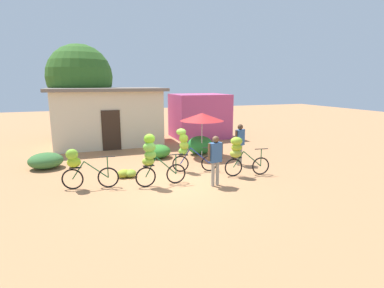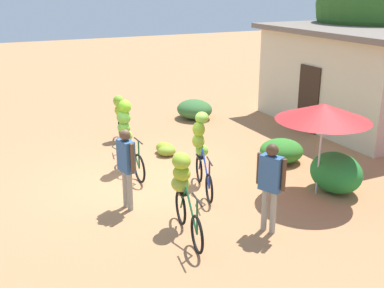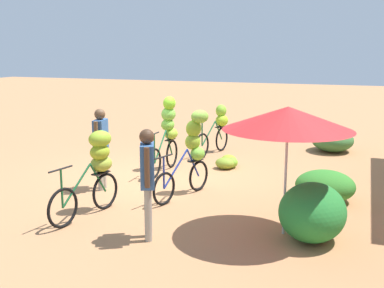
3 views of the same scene
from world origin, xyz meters
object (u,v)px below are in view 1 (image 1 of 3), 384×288
Objects in this scene: shop_pink at (199,116)px; bicycle_by_shop at (240,153)px; tree_behind_building at (80,77)px; bicycle_near_pile at (152,157)px; market_umbrella at (202,117)px; bicycle_center_loaded at (186,147)px; person_bystander at (215,156)px; building_low at (108,116)px; bicycle_leftmost at (80,166)px; person_vendor at (240,140)px; banana_pile_on_ground at (127,173)px.

bicycle_by_shop is at bearing -101.22° from shop_pink.
tree_behind_building reaches higher than bicycle_near_pile.
tree_behind_building is 2.74× the size of market_umbrella.
shop_pink is 1.92× the size of bicycle_center_loaded.
person_bystander is at bearing -18.25° from bicycle_near_pile.
tree_behind_building is at bearing 111.36° from person_bystander.
building_low is 8.56m from person_bystander.
bicycle_leftmost is 6.19m from person_vendor.
market_umbrella is 4.11m from person_bystander.
bicycle_center_loaded is 1.99m from bicycle_by_shop.
shop_pink is 9.07m from person_bystander.
tree_behind_building is 3.12× the size of bicycle_leftmost.
bicycle_by_shop is at bearing 27.65° from person_bystander.
person_vendor reaches higher than person_bystander.
bicycle_near_pile is at bearing -142.62° from bicycle_center_loaded.
building_low is 6.73m from bicycle_center_loaded.
bicycle_near_pile is 1.04× the size of bicycle_center_loaded.
tree_behind_building is at bearing 99.24° from banana_pile_on_ground.
bicycle_near_pile is at bearing 161.75° from person_bystander.
building_low reaches higher than bicycle_leftmost.
market_umbrella reaches higher than bicycle_near_pile.
bicycle_near_pile reaches higher than bicycle_by_shop.
bicycle_center_loaded is (-3.19, -6.79, -0.37)m from shop_pink.
bicycle_center_loaded is 2.04× the size of banana_pile_on_ground.
bicycle_by_shop reaches higher than bicycle_leftmost.
bicycle_by_shop is (5.38, -0.53, 0.11)m from bicycle_leftmost.
bicycle_leftmost is at bearing -152.69° from market_umbrella.
person_bystander is at bearing -68.64° from tree_behind_building.
person_bystander is (-1.24, -0.65, 0.15)m from bicycle_by_shop.
market_umbrella is 5.98m from bicycle_leftmost.
person_bystander is (3.92, -10.03, -2.60)m from tree_behind_building.
banana_pile_on_ground is at bearing 25.47° from bicycle_leftmost.
tree_behind_building reaches higher than bicycle_leftmost.
tree_behind_building reaches higher than person_bystander.
banana_pile_on_ground is (1.53, 0.73, -0.62)m from bicycle_leftmost.
bicycle_near_pile reaches higher than banana_pile_on_ground.
person_vendor is (5.92, -8.03, -2.58)m from tree_behind_building.
bicycle_center_loaded is 0.99× the size of bicycle_by_shop.
building_low is at bearing 90.39° from banana_pile_on_ground.
banana_pile_on_ground is at bearing 161.81° from bicycle_by_shop.
person_vendor is at bearing 60.79° from bicycle_by_shop.
bicycle_center_loaded is 2.38m from banana_pile_on_ground.
bicycle_center_loaded is (2.28, -6.30, -0.59)m from building_low.
person_vendor is (0.91, -1.88, -0.78)m from market_umbrella.
tree_behind_building is 3.27× the size of bicycle_center_loaded.
shop_pink is at bearing 82.89° from person_vendor.
person_vendor is (-0.82, -6.61, -0.28)m from shop_pink.
building_low reaches higher than person_bystander.
building_low is 5.49m from shop_pink.
market_umbrella is 1.14× the size of bicycle_near_pile.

